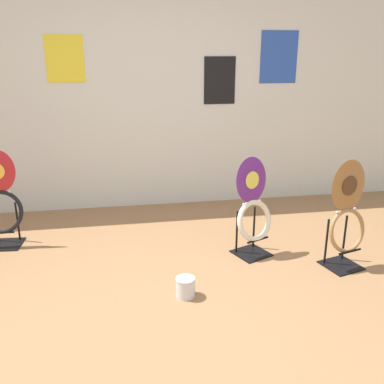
{
  "coord_description": "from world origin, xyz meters",
  "views": [
    {
      "loc": [
        -0.38,
        -2.34,
        1.72
      ],
      "look_at": [
        0.21,
        1.12,
        0.55
      ],
      "focal_mm": 40.0,
      "sensor_mm": 36.0,
      "label": 1
    }
  ],
  "objects_px": {
    "toilet_seat_display_woodgrain": "(347,216)",
    "toilet_seat_display_crimson_swirl": "(0,202)",
    "toilet_seat_display_purple_note": "(253,213)",
    "paint_can": "(186,286)"
  },
  "relations": [
    {
      "from": "toilet_seat_display_crimson_swirl",
      "to": "paint_can",
      "type": "relative_size",
      "value": 5.84
    },
    {
      "from": "toilet_seat_display_woodgrain",
      "to": "toilet_seat_display_purple_note",
      "type": "relative_size",
      "value": 1.05
    },
    {
      "from": "toilet_seat_display_woodgrain",
      "to": "paint_can",
      "type": "distance_m",
      "value": 1.42
    },
    {
      "from": "toilet_seat_display_purple_note",
      "to": "toilet_seat_display_crimson_swirl",
      "type": "bearing_deg",
      "value": 165.68
    },
    {
      "from": "toilet_seat_display_woodgrain",
      "to": "toilet_seat_display_crimson_swirl",
      "type": "xyz_separation_m",
      "value": [
        -2.86,
        0.9,
        -0.02
      ]
    },
    {
      "from": "toilet_seat_display_woodgrain",
      "to": "paint_can",
      "type": "relative_size",
      "value": 5.95
    },
    {
      "from": "toilet_seat_display_crimson_swirl",
      "to": "toilet_seat_display_purple_note",
      "type": "height_order",
      "value": "toilet_seat_display_crimson_swirl"
    },
    {
      "from": "toilet_seat_display_woodgrain",
      "to": "toilet_seat_display_purple_note",
      "type": "height_order",
      "value": "toilet_seat_display_woodgrain"
    },
    {
      "from": "toilet_seat_display_woodgrain",
      "to": "paint_can",
      "type": "xyz_separation_m",
      "value": [
        -1.35,
        -0.24,
        -0.36
      ]
    },
    {
      "from": "toilet_seat_display_purple_note",
      "to": "paint_can",
      "type": "bearing_deg",
      "value": -139.48
    }
  ]
}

